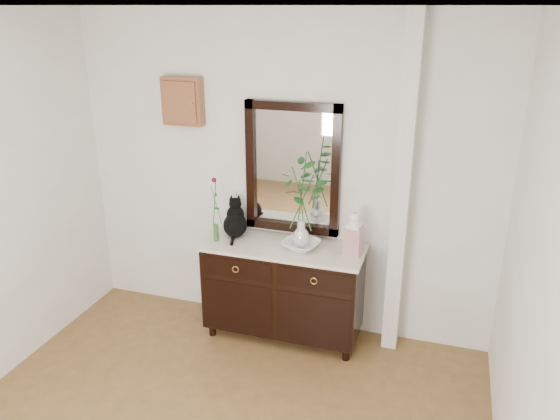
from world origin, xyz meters
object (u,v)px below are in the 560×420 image
(lotus_bowl, at_px, (301,245))
(ginger_jar, at_px, (354,233))
(sideboard, at_px, (284,286))
(cat, at_px, (235,218))

(lotus_bowl, distance_m, ginger_jar, 0.44)
(sideboard, relative_size, cat, 4.04)
(cat, height_order, lotus_bowl, cat)
(sideboard, bearing_deg, ginger_jar, 1.55)
(cat, height_order, ginger_jar, ginger_jar)
(lotus_bowl, height_order, ginger_jar, ginger_jar)
(lotus_bowl, relative_size, ginger_jar, 0.81)
(sideboard, height_order, cat, cat)
(ginger_jar, bearing_deg, lotus_bowl, -175.40)
(cat, distance_m, ginger_jar, 1.03)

